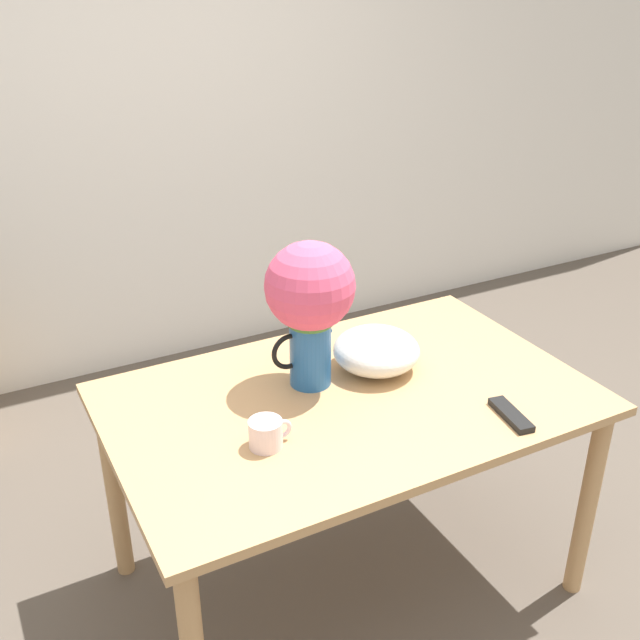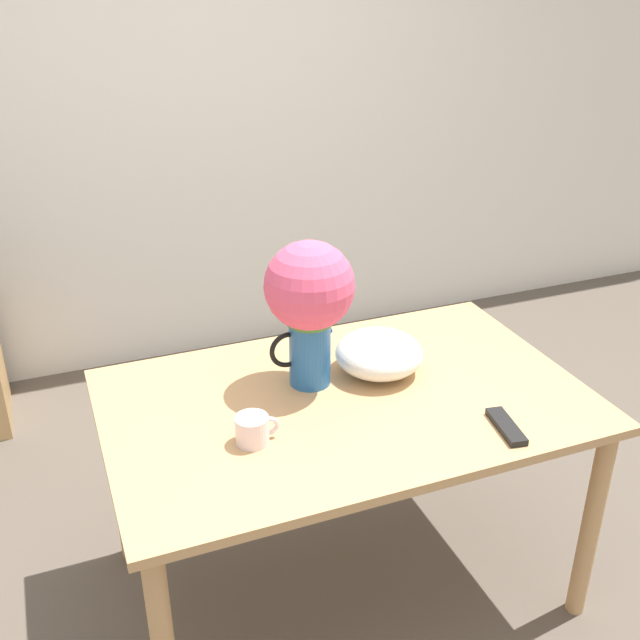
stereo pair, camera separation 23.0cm
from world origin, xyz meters
name	(u,v)px [view 2 (the right image)]	position (x,y,z in m)	size (l,w,h in m)	color
ground_plane	(327,591)	(0.00, 0.00, 0.00)	(12.00, 12.00, 0.00)	brown
wall_back	(179,112)	(0.00, 1.94, 1.30)	(8.00, 0.05, 2.60)	silver
table	(346,422)	(0.07, 0.03, 0.67)	(1.47, 0.93, 0.76)	tan
flower_vase	(308,298)	(0.00, 0.15, 1.06)	(0.28, 0.28, 0.47)	#235B9E
coffee_mug	(253,430)	(-0.26, -0.09, 0.80)	(0.13, 0.10, 0.08)	silver
white_bowl	(379,353)	(0.23, 0.14, 0.83)	(0.28, 0.28, 0.13)	silver
remote_control	(506,427)	(0.43, -0.30, 0.77)	(0.08, 0.19, 0.02)	black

